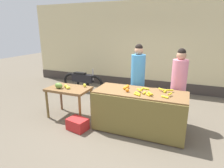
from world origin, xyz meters
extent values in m
plane|color=#665B4C|center=(0.00, 0.00, 0.00)|extent=(24.00, 24.00, 0.00)
cube|color=beige|center=(0.00, 3.17, 1.58)|extent=(9.94, 0.20, 3.16)
cube|color=#3F3833|center=(0.00, 3.06, 0.18)|extent=(9.94, 0.04, 0.36)
cube|color=brown|center=(0.41, 0.00, 0.45)|extent=(1.96, 0.78, 0.90)
cube|color=brown|center=(0.41, -0.41, 0.45)|extent=(1.96, 0.03, 0.84)
cube|color=brown|center=(-1.41, 0.00, 0.74)|extent=(1.05, 0.67, 0.06)
cylinder|color=brown|center=(-1.89, -0.28, 0.36)|extent=(0.06, 0.06, 0.71)
cylinder|color=brown|center=(-0.94, -0.28, 0.36)|extent=(0.06, 0.06, 0.71)
cylinder|color=brown|center=(-1.89, 0.28, 0.36)|extent=(0.06, 0.06, 0.71)
cylinder|color=brown|center=(-0.94, 0.28, 0.36)|extent=(0.06, 0.06, 0.71)
cylinder|color=yellow|center=(0.50, 0.19, 0.92)|extent=(0.13, 0.05, 0.04)
cylinder|color=gold|center=(0.52, -0.10, 0.92)|extent=(0.05, 0.14, 0.04)
cylinder|color=gold|center=(0.61, -0.19, 0.92)|extent=(0.11, 0.11, 0.04)
cylinder|color=yellow|center=(0.91, 0.17, 0.92)|extent=(0.05, 0.16, 0.04)
cylinder|color=gold|center=(0.91, 0.18, 0.92)|extent=(0.05, 0.14, 0.04)
cylinder|color=yellow|center=(0.64, -0.13, 0.92)|extent=(0.13, 0.06, 0.04)
cylinder|color=gold|center=(0.41, 0.13, 0.92)|extent=(0.04, 0.16, 0.04)
cylinder|color=gold|center=(0.40, -0.17, 0.92)|extent=(0.14, 0.13, 0.04)
cylinder|color=yellow|center=(0.41, -0.26, 0.92)|extent=(0.15, 0.10, 0.04)
cylinder|color=yellow|center=(0.94, -0.19, 0.92)|extent=(0.14, 0.09, 0.04)
cylinder|color=gold|center=(1.00, 0.19, 0.95)|extent=(0.14, 0.08, 0.04)
cylinder|color=gold|center=(0.40, -0.04, 0.95)|extent=(0.12, 0.12, 0.04)
cylinder|color=yellow|center=(1.03, -0.07, 0.95)|extent=(0.08, 0.12, 0.04)
cylinder|color=gold|center=(0.83, 0.18, 0.95)|extent=(0.14, 0.12, 0.04)
cylinder|color=gold|center=(0.65, -0.18, 0.95)|extent=(0.12, 0.14, 0.04)
sphere|color=orange|center=(0.08, 0.07, 0.94)|extent=(0.07, 0.07, 0.07)
sphere|color=orange|center=(0.08, 0.15, 0.94)|extent=(0.08, 0.08, 0.08)
sphere|color=orange|center=(0.06, 0.09, 0.94)|extent=(0.07, 0.07, 0.07)
sphere|color=orange|center=(0.16, -0.13, 0.94)|extent=(0.08, 0.08, 0.08)
sphere|color=orange|center=(0.06, 0.00, 0.94)|extent=(0.07, 0.07, 0.07)
ellipsoid|color=yellow|center=(-1.07, 0.21, 0.82)|extent=(0.12, 0.10, 0.09)
ellipsoid|color=yellow|center=(-1.48, -0.03, 0.82)|extent=(0.09, 0.07, 0.09)
ellipsoid|color=yellow|center=(-1.72, -0.02, 0.82)|extent=(0.13, 0.13, 0.08)
ellipsoid|color=#DAE03E|center=(-1.40, -0.06, 0.81)|extent=(0.12, 0.11, 0.07)
ellipsoid|color=yellow|center=(-1.36, -0.09, 0.81)|extent=(0.11, 0.13, 0.07)
ellipsoid|color=olive|center=(-1.62, -0.12, 0.84)|extent=(0.24, 0.18, 0.14)
cylinder|color=#33333D|center=(0.18, 0.64, 0.36)|extent=(0.29, 0.29, 0.72)
cylinder|color=#3F8CCC|center=(0.18, 0.64, 1.16)|extent=(0.34, 0.34, 0.88)
sphere|color=tan|center=(0.18, 0.64, 1.70)|extent=(0.21, 0.21, 0.21)
sphere|color=black|center=(0.18, 0.64, 1.77)|extent=(0.18, 0.18, 0.18)
cylinder|color=#33333D|center=(1.14, 0.64, 0.35)|extent=(0.29, 0.29, 0.69)
cylinder|color=pink|center=(1.14, 0.64, 1.12)|extent=(0.34, 0.34, 0.85)
sphere|color=tan|center=(1.14, 0.64, 1.63)|extent=(0.21, 0.21, 0.21)
sphere|color=black|center=(1.14, 0.64, 1.70)|extent=(0.18, 0.18, 0.18)
torus|color=black|center=(-1.66, 1.88, 0.33)|extent=(0.65, 0.09, 0.65)
torus|color=black|center=(-2.61, 1.88, 0.33)|extent=(0.65, 0.09, 0.65)
cube|color=black|center=(-2.14, 1.88, 0.51)|extent=(0.80, 0.18, 0.28)
cube|color=black|center=(-2.24, 1.88, 0.67)|extent=(0.44, 0.16, 0.08)
cylinder|color=gray|center=(-1.71, 1.88, 0.68)|extent=(0.04, 0.04, 0.40)
cube|color=red|center=(-0.87, -0.52, 0.13)|extent=(0.49, 0.40, 0.26)
ellipsoid|color=tan|center=(-0.64, 0.70, 0.27)|extent=(0.43, 0.39, 0.54)
camera|label=1|loc=(1.28, -3.76, 2.19)|focal=30.25mm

